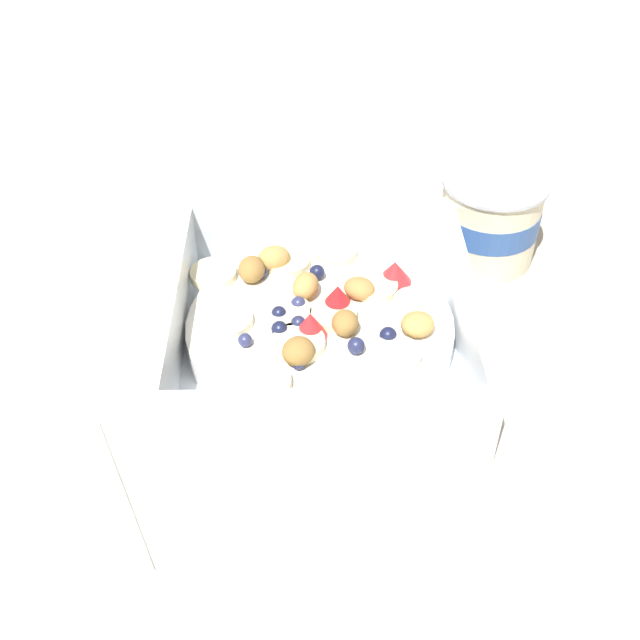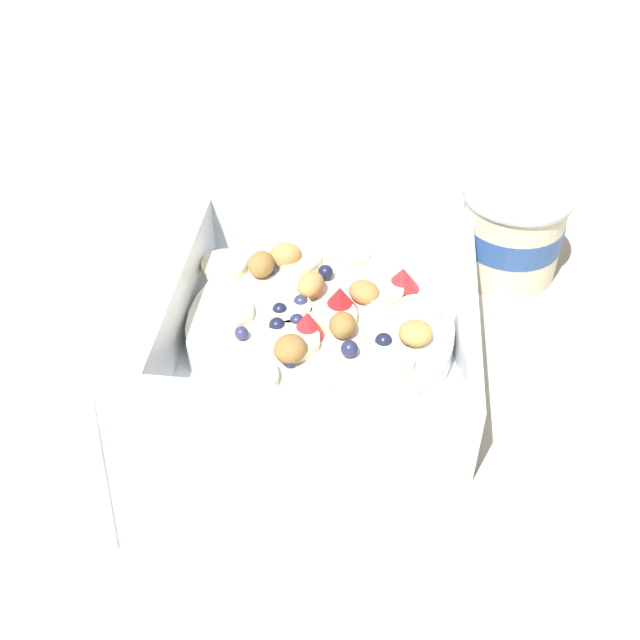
{
  "view_description": "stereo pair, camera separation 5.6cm",
  "coord_description": "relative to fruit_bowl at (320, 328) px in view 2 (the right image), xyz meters",
  "views": [
    {
      "loc": [
        0.01,
        -0.43,
        0.4
      ],
      "look_at": [
        0.02,
        -0.01,
        0.03
      ],
      "focal_mm": 43.51,
      "sensor_mm": 36.0,
      "label": 1
    },
    {
      "loc": [
        0.06,
        -0.43,
        0.4
      ],
      "look_at": [
        0.02,
        -0.01,
        0.03
      ],
      "focal_mm": 43.51,
      "sensor_mm": 36.0,
      "label": 2
    }
  ],
  "objects": [
    {
      "name": "ground_plane",
      "position": [
        -0.02,
        0.01,
        -0.02
      ],
      "size": [
        2.4,
        2.4,
        0.0
      ],
      "primitive_type": "plane",
      "color": "beige"
    },
    {
      "name": "fruit_bowl",
      "position": [
        0.0,
        0.0,
        0.0
      ],
      "size": [
        0.22,
        0.22,
        0.06
      ],
      "color": "white",
      "rests_on": "ground"
    },
    {
      "name": "spoon",
      "position": [
        -0.15,
        -0.07,
        -0.02
      ],
      "size": [
        0.09,
        0.16,
        0.01
      ],
      "color": "silver",
      "rests_on": "ground"
    },
    {
      "name": "yogurt_cup",
      "position": [
        0.14,
        0.11,
        0.02
      ],
      "size": [
        0.09,
        0.09,
        0.08
      ],
      "color": "beige",
      "rests_on": "ground"
    }
  ]
}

